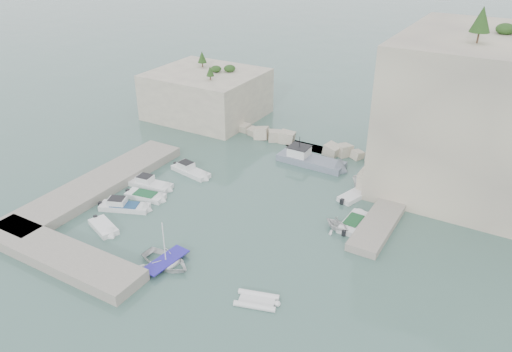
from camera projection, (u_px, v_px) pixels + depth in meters
The scene contains 21 objects.
ground at pixel (226, 226), 50.82m from camera, with size 400.00×400.00×0.00m, color #45685F.
cliff_terrace at pixel (404, 174), 58.20m from camera, with size 8.00×10.00×2.50m, color beige.
outcrop_west at pixel (207, 94), 77.29m from camera, with size 16.00×14.00×7.00m, color beige.
quay_west at pixel (98, 185), 57.42m from camera, with size 5.00×24.00×1.10m, color #9E9689.
quay_south at pixel (59, 255), 45.48m from camera, with size 18.00×4.00×1.10m, color #9E9689.
ledge_east at pixel (386, 213), 52.25m from camera, with size 3.00×16.00×0.80m, color #9E9689.
breakwater at pixel (309, 142), 67.78m from camera, with size 28.00×3.00×1.40m, color beige.
motorboat_a at pixel (191, 173), 61.11m from camera, with size 5.92×1.76×1.40m, color silver, non-canonical shape.
motorboat_b at pixel (151, 187), 58.10m from camera, with size 5.61×1.84×1.40m, color silver, non-canonical shape.
motorboat_c at pixel (146, 198), 55.79m from camera, with size 4.89×1.78×0.70m, color white, non-canonical shape.
motorboat_d at pixel (125, 209), 53.65m from camera, with size 5.85×1.74×1.40m, color silver, non-canonical shape.
motorboat_e at pixel (104, 229), 50.21m from camera, with size 4.16×1.70×0.70m, color white, non-canonical shape.
rowboat at pixel (166, 265), 45.12m from camera, with size 3.60×5.03×1.04m, color white.
inflatable_dinghy at pixel (257, 302), 40.75m from camera, with size 3.79×1.84×0.44m, color silver, non-canonical shape.
tender_east_a at pixel (337, 230), 50.15m from camera, with size 2.53×2.94×1.55m, color silver.
tender_east_b at pixel (353, 225), 50.97m from camera, with size 5.04×1.72×0.70m, color silver, non-canonical shape.
tender_east_c at pixel (356, 197), 56.05m from camera, with size 5.21×1.68×0.70m, color silver, non-canonical shape.
tender_east_d at pixel (372, 191), 57.19m from camera, with size 1.79×4.76×1.84m, color white.
work_boat at pixel (311, 164), 63.40m from camera, with size 9.53×2.82×2.20m, color slate, non-canonical shape.
rowboat_mast at pixel (164, 241), 43.91m from camera, with size 0.10×0.10×4.20m, color white.
vegetation at pixel (487, 22), 53.22m from camera, with size 53.48×13.88×13.40m.
Camera 1 is at (24.20, -35.34, 27.99)m, focal length 35.00 mm.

